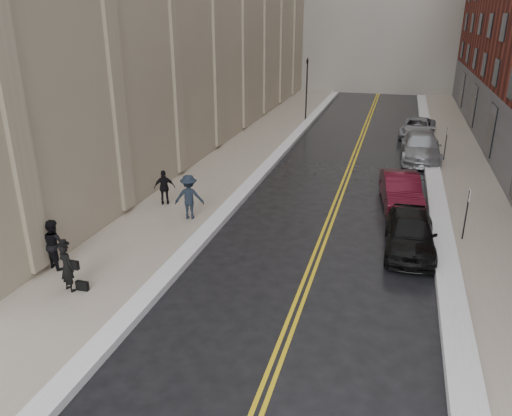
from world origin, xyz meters
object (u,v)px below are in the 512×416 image
Objects in this scene: car_silver_near at (421,147)px; pedestrian_main at (67,267)px; pedestrian_a at (54,244)px; car_silver_far at (417,128)px; pedestrian_c at (165,187)px; car_black at (410,232)px; pedestrian_b at (189,197)px; car_maroon at (401,190)px.

pedestrian_main is at bearing -120.40° from car_silver_near.
pedestrian_main is 1.90m from pedestrian_a.
car_silver_far is 21.75m from pedestrian_c.
pedestrian_b reaches higher than car_black.
car_black is at bearing -84.43° from car_silver_far.
pedestrian_c is (-11.08, 1.74, 0.20)m from car_black.
car_maroon is at bearing 172.76° from pedestrian_c.
car_maroon is 15.38m from pedestrian_a.
car_silver_near is 22.95m from pedestrian_main.
car_silver_far is at bearing 78.33° from car_maroon.
car_maroon is 15.12m from car_silver_far.
car_black is 2.32× the size of pedestrian_b.
pedestrian_a is at bearing -146.90° from car_maroon.
pedestrian_c is at bearing -76.19° from pedestrian_a.
pedestrian_c is at bearing -66.08° from pedestrian_main.
car_silver_far is at bearing 89.89° from car_silver_near.
car_black is 2.55× the size of pedestrian_a.
car_black is at bearing 161.32° from pedestrian_b.
car_silver_far is 21.98m from pedestrian_b.
pedestrian_b is at bearing 120.09° from pedestrian_c.
pedestrian_b is at bearing -160.63° from car_maroon.
pedestrian_a is 6.88m from pedestrian_c.
pedestrian_a is (-12.70, -18.71, 0.23)m from car_silver_near.
pedestrian_a is at bearing -125.09° from car_silver_near.
car_silver_far is (0.58, 20.09, -0.10)m from car_black.
pedestrian_main is 8.09m from pedestrian_c.
pedestrian_c is at bearing -170.81° from car_maroon.
car_maroon is 9.97m from pedestrian_b.
car_black reaches higher than car_maroon.
pedestrian_c is (-0.46, 8.08, 0.00)m from pedestrian_main.
car_silver_near is 2.87× the size of pedestrian_b.
car_black is 9.29m from pedestrian_b.
car_maroon is at bearing -86.57° from car_silver_far.
pedestrian_c reaches higher than car_maroon.
pedestrian_main is (-11.29, -19.98, 0.15)m from car_silver_near.
car_silver_far is 2.49× the size of pedestrian_b.
car_black is 20.10m from car_silver_far.
car_silver_far is at bearing -146.72° from pedestrian_c.
pedestrian_b is at bearing -80.52° from pedestrian_main.
pedestrian_c is (-11.75, -11.90, 0.15)m from car_silver_near.
pedestrian_a reaches higher than pedestrian_c.
pedestrian_main is at bearing 159.97° from pedestrian_a.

